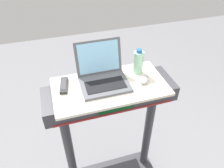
{
  "coord_description": "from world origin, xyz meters",
  "views": [
    {
      "loc": [
        -0.31,
        -0.38,
        2.1
      ],
      "look_at": [
        0.0,
        0.65,
        1.24
      ],
      "focal_mm": 35.07,
      "sensor_mm": 36.0,
      "label": 1
    }
  ],
  "objects_px": {
    "tv_remote": "(64,85)",
    "water_bottle": "(138,62)",
    "laptop": "(103,75)",
    "computer_mouse": "(144,79)"
  },
  "relations": [
    {
      "from": "computer_mouse",
      "to": "tv_remote",
      "type": "xyz_separation_m",
      "value": [
        -0.53,
        0.1,
        -0.01
      ]
    },
    {
      "from": "computer_mouse",
      "to": "water_bottle",
      "type": "height_order",
      "value": "water_bottle"
    },
    {
      "from": "water_bottle",
      "to": "laptop",
      "type": "bearing_deg",
      "value": -172.43
    },
    {
      "from": "tv_remote",
      "to": "water_bottle",
      "type": "bearing_deg",
      "value": 1.77
    },
    {
      "from": "tv_remote",
      "to": "laptop",
      "type": "bearing_deg",
      "value": -4.25
    },
    {
      "from": "computer_mouse",
      "to": "water_bottle",
      "type": "relative_size",
      "value": 0.55
    },
    {
      "from": "computer_mouse",
      "to": "tv_remote",
      "type": "bearing_deg",
      "value": -156.5
    },
    {
      "from": "laptop",
      "to": "tv_remote",
      "type": "bearing_deg",
      "value": 175.74
    },
    {
      "from": "computer_mouse",
      "to": "tv_remote",
      "type": "relative_size",
      "value": 0.6
    },
    {
      "from": "laptop",
      "to": "water_bottle",
      "type": "relative_size",
      "value": 1.73
    }
  ]
}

